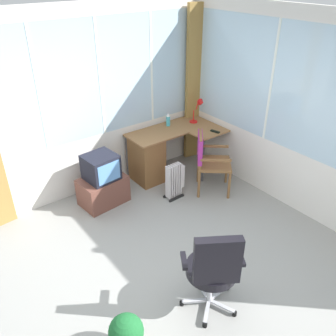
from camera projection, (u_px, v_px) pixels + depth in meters
name	position (u px, v px, depth m)	size (l,w,h in m)	color
ground	(180.00, 285.00, 3.93)	(5.30, 5.61, 0.06)	gray
north_window_panel	(73.00, 108.00, 4.87)	(4.30, 0.07, 2.63)	white
east_window_panel	(319.00, 124.00, 4.41)	(0.07, 4.61, 2.63)	white
curtain_corner	(193.00, 87.00, 5.88)	(0.27, 0.07, 2.53)	olive
desk	(151.00, 155.00, 5.62)	(1.42, 0.90, 0.75)	#96683E
desk_lamp	(200.00, 107.00, 5.78)	(0.23, 0.19, 0.40)	red
tv_remote	(215.00, 131.00, 5.55)	(0.04, 0.15, 0.02)	black
spray_bottle	(168.00, 120.00, 5.72)	(0.06, 0.06, 0.22)	#47BCCD
wooden_armchair	(206.00, 156.00, 5.25)	(0.68, 0.68, 0.92)	brown
office_chair	(214.00, 267.00, 3.33)	(0.61, 0.60, 1.01)	#B7B7BF
tv_on_stand	(102.00, 182.00, 5.07)	(0.68, 0.50, 0.76)	brown
space_heater	(175.00, 180.00, 5.23)	(0.31, 0.18, 0.54)	silver
potted_plant	(126.00, 334.00, 3.13)	(0.31, 0.31, 0.42)	#995731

